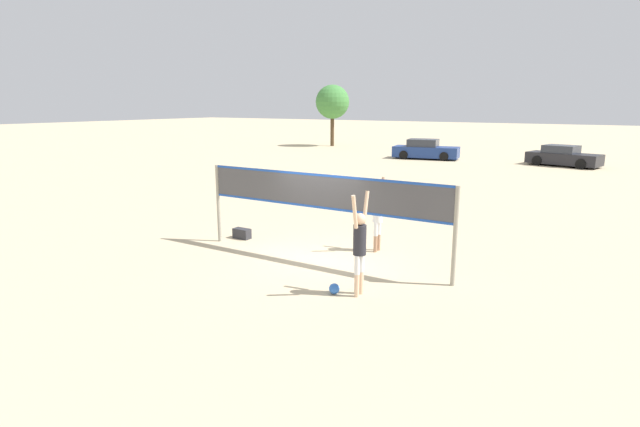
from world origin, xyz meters
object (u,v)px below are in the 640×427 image
object	(u,v)px
player_blocker	(378,213)
tree_left_cluster	(332,102)
player_spiker	(360,242)
parked_car_far	(563,157)
volleyball	(334,289)
volleyball_net	(320,198)
parked_car_mid	(425,150)
gear_bag	(242,234)

from	to	relation	value
player_blocker	tree_left_cluster	size ratio (longest dim) A/B	0.36
player_spiker	player_blocker	distance (m)	3.39
parked_car_far	volleyball	bearing A→B (deg)	-78.70
volleyball_net	parked_car_mid	world-z (taller)	volleyball_net
tree_left_cluster	parked_car_mid	bearing A→B (deg)	-28.25
parked_car_far	tree_left_cluster	distance (m)	22.12
player_blocker	tree_left_cluster	xyz separation A→B (m)	(-19.06, 29.92, 3.09)
player_spiker	tree_left_cluster	distance (m)	38.89
volleyball_net	parked_car_mid	xyz separation A→B (m)	(-6.35, 25.14, -1.02)
player_blocker	tree_left_cluster	distance (m)	35.61
gear_bag	tree_left_cluster	xyz separation A→B (m)	(-14.95, 30.89, 4.02)
player_spiker	parked_car_mid	world-z (taller)	player_spiker
player_blocker	volleyball	bearing A→B (deg)	10.06
player_spiker	volleyball	world-z (taller)	player_spiker
player_blocker	volleyball	size ratio (longest dim) A/B	8.80
volleyball	parked_car_far	xyz separation A→B (m)	(1.40, 27.65, 0.50)
player_blocker	parked_car_far	world-z (taller)	player_blocker
player_blocker	parked_car_far	size ratio (longest dim) A/B	0.43
volleyball_net	parked_car_far	world-z (taller)	volleyball_net
volleyball	gear_bag	bearing A→B (deg)	152.52
parked_car_mid	tree_left_cluster	distance (m)	13.84
volleyball	tree_left_cluster	world-z (taller)	tree_left_cluster
gear_bag	parked_car_far	world-z (taller)	parked_car_far
gear_bag	volleyball_net	bearing A→B (deg)	-10.35
volleyball_net	volleyball	bearing A→B (deg)	-50.77
parked_car_mid	parked_car_far	bearing A→B (deg)	-5.44
player_spiker	volleyball	bearing A→B (deg)	113.65
player_spiker	gear_bag	xyz separation A→B (m)	(-5.20, 2.24, -1.04)
player_spiker	parked_car_far	size ratio (longest dim) A/B	0.47
player_blocker	gear_bag	distance (m)	4.32
player_blocker	gear_bag	size ratio (longest dim) A/B	3.82
gear_bag	parked_car_mid	world-z (taller)	parked_car_mid
player_blocker	tree_left_cluster	world-z (taller)	tree_left_cluster
tree_left_cluster	parked_car_far	bearing A→B (deg)	-15.13
volleyball_net	player_blocker	xyz separation A→B (m)	(0.92, 1.55, -0.60)
volleyball_net	gear_bag	world-z (taller)	volleyball_net
volleyball_net	parked_car_far	xyz separation A→B (m)	(2.93, 25.78, -1.07)
volleyball_net	parked_car_mid	distance (m)	25.95
volleyball	parked_car_far	distance (m)	27.69
gear_bag	parked_car_mid	bearing A→B (deg)	97.34
player_spiker	tree_left_cluster	bearing A→B (deg)	31.32
player_spiker	player_blocker	xyz separation A→B (m)	(-1.10, 3.21, -0.11)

